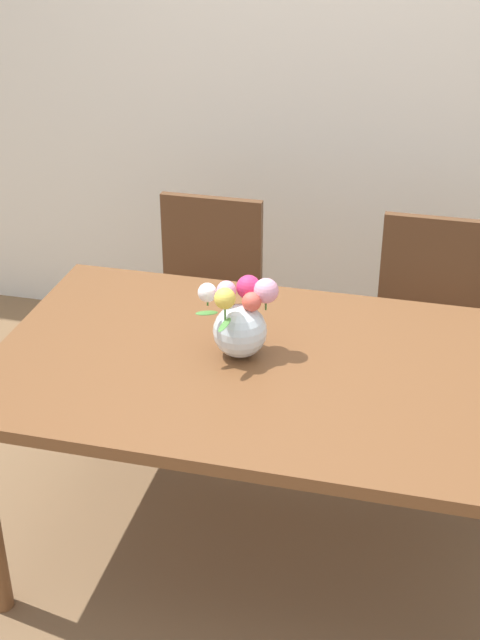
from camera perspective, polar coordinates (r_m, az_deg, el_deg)
ground_plane at (r=3.11m, az=1.69°, el=-14.87°), size 12.00×12.00×0.00m
back_wall at (r=3.90m, az=7.33°, el=17.54°), size 7.00×0.10×2.80m
dining_table at (r=2.69m, az=1.89°, el=-4.34°), size 1.69×1.02×0.76m
chair_left at (r=3.58m, az=-2.28°, el=1.72°), size 0.42×0.42×0.90m
chair_right at (r=3.46m, az=12.18°, el=0.04°), size 0.42×0.42×0.90m
flower_vase at (r=2.63m, az=0.03°, el=-0.02°), size 0.24×0.23×0.25m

